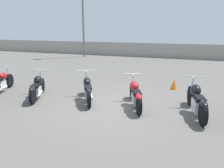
{
  "coord_description": "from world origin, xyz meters",
  "views": [
    {
      "loc": [
        2.57,
        -6.45,
        2.47
      ],
      "look_at": [
        0.0,
        0.24,
        0.65
      ],
      "focal_mm": 35.0,
      "sensor_mm": 36.0,
      "label": 1
    }
  ],
  "objects_px": {
    "motorcycle_slot_4": "(197,100)",
    "light_pole_left": "(83,3)",
    "traffic_cone_far": "(174,84)",
    "motorcycle_slot_0": "(1,83)",
    "motorcycle_slot_2": "(88,89)",
    "motorcycle_slot_1": "(37,87)",
    "motorcycle_slot_3": "(136,95)"
  },
  "relations": [
    {
      "from": "motorcycle_slot_3",
      "to": "motorcycle_slot_4",
      "type": "height_order",
      "value": "motorcycle_slot_4"
    },
    {
      "from": "motorcycle_slot_4",
      "to": "light_pole_left",
      "type": "bearing_deg",
      "value": 118.14
    },
    {
      "from": "motorcycle_slot_0",
      "to": "light_pole_left",
      "type": "bearing_deg",
      "value": 79.43
    },
    {
      "from": "traffic_cone_far",
      "to": "light_pole_left",
      "type": "bearing_deg",
      "value": 136.03
    },
    {
      "from": "motorcycle_slot_3",
      "to": "traffic_cone_far",
      "type": "xyz_separation_m",
      "value": [
        0.97,
        2.62,
        -0.19
      ]
    },
    {
      "from": "light_pole_left",
      "to": "motorcycle_slot_2",
      "type": "distance_m",
      "value": 13.26
    },
    {
      "from": "motorcycle_slot_2",
      "to": "motorcycle_slot_4",
      "type": "relative_size",
      "value": 0.83
    },
    {
      "from": "light_pole_left",
      "to": "motorcycle_slot_4",
      "type": "relative_size",
      "value": 3.59
    },
    {
      "from": "motorcycle_slot_0",
      "to": "motorcycle_slot_3",
      "type": "height_order",
      "value": "motorcycle_slot_3"
    },
    {
      "from": "motorcycle_slot_4",
      "to": "traffic_cone_far",
      "type": "distance_m",
      "value": 2.79
    },
    {
      "from": "motorcycle_slot_1",
      "to": "motorcycle_slot_2",
      "type": "distance_m",
      "value": 1.91
    },
    {
      "from": "motorcycle_slot_0",
      "to": "motorcycle_slot_4",
      "type": "bearing_deg",
      "value": -19.92
    },
    {
      "from": "motorcycle_slot_2",
      "to": "traffic_cone_far",
      "type": "height_order",
      "value": "motorcycle_slot_2"
    },
    {
      "from": "motorcycle_slot_0",
      "to": "motorcycle_slot_1",
      "type": "xyz_separation_m",
      "value": [
        1.84,
        -0.09,
        0.01
      ]
    },
    {
      "from": "motorcycle_slot_1",
      "to": "motorcycle_slot_3",
      "type": "xyz_separation_m",
      "value": [
        3.6,
        0.38,
        0.0
      ]
    },
    {
      "from": "motorcycle_slot_3",
      "to": "light_pole_left",
      "type": "bearing_deg",
      "value": 101.59
    },
    {
      "from": "motorcycle_slot_3",
      "to": "motorcycle_slot_4",
      "type": "xyz_separation_m",
      "value": [
        1.85,
        -0.01,
        0.04
      ]
    },
    {
      "from": "motorcycle_slot_2",
      "to": "motorcycle_slot_3",
      "type": "xyz_separation_m",
      "value": [
        1.72,
        0.02,
        -0.01
      ]
    },
    {
      "from": "motorcycle_slot_2",
      "to": "motorcycle_slot_3",
      "type": "height_order",
      "value": "motorcycle_slot_2"
    },
    {
      "from": "light_pole_left",
      "to": "traffic_cone_far",
      "type": "bearing_deg",
      "value": -43.97
    },
    {
      "from": "light_pole_left",
      "to": "motorcycle_slot_2",
      "type": "relative_size",
      "value": 4.32
    },
    {
      "from": "traffic_cone_far",
      "to": "motorcycle_slot_3",
      "type": "bearing_deg",
      "value": -110.24
    },
    {
      "from": "motorcycle_slot_1",
      "to": "motorcycle_slot_3",
      "type": "height_order",
      "value": "motorcycle_slot_3"
    },
    {
      "from": "motorcycle_slot_1",
      "to": "motorcycle_slot_2",
      "type": "xyz_separation_m",
      "value": [
        1.87,
        0.36,
        0.02
      ]
    },
    {
      "from": "motorcycle_slot_0",
      "to": "motorcycle_slot_2",
      "type": "distance_m",
      "value": 3.72
    },
    {
      "from": "motorcycle_slot_0",
      "to": "motorcycle_slot_3",
      "type": "relative_size",
      "value": 0.96
    },
    {
      "from": "motorcycle_slot_1",
      "to": "traffic_cone_far",
      "type": "xyz_separation_m",
      "value": [
        4.56,
        3.0,
        -0.19
      ]
    },
    {
      "from": "motorcycle_slot_0",
      "to": "motorcycle_slot_4",
      "type": "relative_size",
      "value": 0.85
    },
    {
      "from": "motorcycle_slot_1",
      "to": "motorcycle_slot_4",
      "type": "bearing_deg",
      "value": -22.05
    },
    {
      "from": "motorcycle_slot_1",
      "to": "motorcycle_slot_3",
      "type": "bearing_deg",
      "value": -19.85
    },
    {
      "from": "motorcycle_slot_1",
      "to": "motorcycle_slot_3",
      "type": "relative_size",
      "value": 0.93
    },
    {
      "from": "motorcycle_slot_1",
      "to": "traffic_cone_far",
      "type": "height_order",
      "value": "motorcycle_slot_1"
    }
  ]
}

